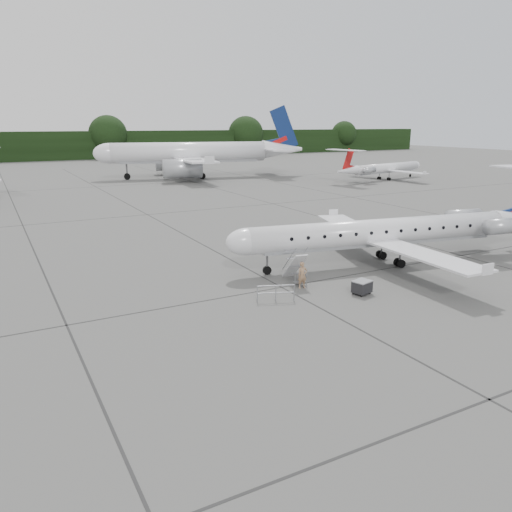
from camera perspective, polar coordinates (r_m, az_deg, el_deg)
ground at (r=34.47m, az=14.64°, el=-2.86°), size 320.00×320.00×0.00m
treeline at (r=155.59m, az=-20.39°, el=11.75°), size 260.00×4.00×8.00m
main_regional_jet at (r=37.96m, az=14.18°, el=4.11°), size 29.58×23.57×6.82m
airstair at (r=33.09m, az=4.44°, el=-1.21°), size 1.25×2.44×2.14m
passenger at (r=31.99m, az=5.33°, el=-2.19°), size 0.69×0.51×1.72m
safety_railing at (r=29.58m, az=2.28°, el=-4.32°), size 2.08×0.88×1.00m
baggage_cart at (r=31.52m, az=12.02°, el=-3.48°), size 1.25×1.10×0.93m
bg_narrowbody at (r=97.96m, az=-7.67°, el=12.77°), size 42.43×34.45×13.46m
bg_regional_right at (r=97.41m, az=14.82°, el=10.20°), size 25.67×20.69×5.99m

